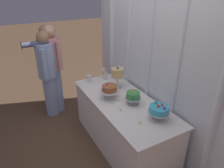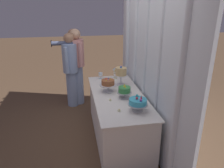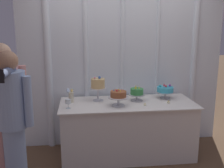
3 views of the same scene
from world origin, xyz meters
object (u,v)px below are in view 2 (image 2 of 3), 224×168
object	(u,v)px
cake_display_midleft	(108,83)
tealight_far_left	(110,100)
guest_man_pink_jacket	(77,64)
guest_man_dark_suit	(71,68)
cake_display_leftmost	(121,72)
wine_glass	(101,74)
cake_display_midright	(124,91)
cake_display_rightmost	(138,102)
tealight_near_left	(119,110)
flower_vase	(115,74)
guest_girl_blue_dress	(74,63)
cake_table	(118,116)

from	to	relation	value
cake_display_midleft	tealight_far_left	distance (m)	0.38
guest_man_pink_jacket	cake_display_midleft	bearing A→B (deg)	19.28
tealight_far_left	guest_man_pink_jacket	distance (m)	1.72
cake_display_midleft	guest_man_dark_suit	world-z (taller)	guest_man_dark_suit
cake_display_leftmost	wine_glass	distance (m)	0.53
cake_display_midright	cake_display_rightmost	xyz separation A→B (m)	(0.44, 0.08, 0.01)
tealight_near_left	guest_man_dark_suit	world-z (taller)	guest_man_dark_suit
flower_vase	wine_glass	bearing A→B (deg)	-94.95
flower_vase	guest_girl_blue_dress	distance (m)	1.07
cake_table	guest_man_dark_suit	distance (m)	1.61
cake_display_leftmost	cake_display_rightmost	xyz separation A→B (m)	(0.98, 0.01, -0.11)
guest_man_pink_jacket	guest_man_dark_suit	xyz separation A→B (m)	(0.10, -0.13, -0.04)
flower_vase	cake_display_midright	bearing A→B (deg)	-2.62
cake_display_midleft	guest_man_pink_jacket	xyz separation A→B (m)	(-1.31, -0.46, -0.01)
cake_display_rightmost	guest_girl_blue_dress	bearing A→B (deg)	-159.44
wine_glass	tealight_near_left	world-z (taller)	wine_glass
flower_vase	guest_man_dark_suit	world-z (taller)	guest_man_dark_suit
tealight_near_left	cake_display_rightmost	bearing A→B (deg)	83.59
cake_display_leftmost	flower_vase	distance (m)	0.41
flower_vase	cake_display_rightmost	bearing A→B (deg)	1.56
cake_display_midright	guest_man_dark_suit	size ratio (longest dim) A/B	0.14
wine_glass	cake_display_rightmost	bearing A→B (deg)	12.94
cake_table	cake_display_leftmost	xyz separation A→B (m)	(-0.40, 0.14, 0.62)
guest_man_dark_suit	cake_display_midleft	bearing A→B (deg)	25.99
tealight_far_left	guest_man_dark_suit	distance (m)	1.67
flower_vase	tealight_far_left	world-z (taller)	flower_vase
cake_display_midleft	cake_display_rightmost	xyz separation A→B (m)	(0.73, 0.28, -0.02)
guest_man_pink_jacket	tealight_near_left	bearing A→B (deg)	13.67
cake_display_midleft	cake_display_midright	bearing A→B (deg)	34.77
cake_display_midright	flower_vase	world-z (taller)	cake_display_midright
cake_display_midleft	guest_man_pink_jacket	size ratio (longest dim) A/B	0.17
wine_glass	tealight_far_left	distance (m)	1.01
cake_display_leftmost	tealight_far_left	bearing A→B (deg)	-26.11
tealight_near_left	guest_man_dark_suit	distance (m)	2.01
flower_vase	cake_display_midleft	bearing A→B (deg)	-21.25
cake_table	cake_display_rightmost	size ratio (longest dim) A/B	6.94
cake_table	guest_man_pink_jacket	distance (m)	1.65
flower_vase	guest_girl_blue_dress	size ratio (longest dim) A/B	0.12
tealight_near_left	guest_girl_blue_dress	xyz separation A→B (m)	(-2.08, -0.54, 0.12)
cake_display_midleft	wine_glass	xyz separation A→B (m)	(-0.65, -0.04, -0.05)
wine_glass	cake_display_leftmost	bearing A→B (deg)	37.04
cake_display_midleft	tealight_far_left	xyz separation A→B (m)	(0.36, -0.03, -0.13)
cake_display_leftmost	cake_display_rightmost	bearing A→B (deg)	0.70
flower_vase	guest_man_pink_jacket	distance (m)	0.98
cake_table	wine_glass	world-z (taller)	wine_glass
cake_display_midleft	tealight_near_left	bearing A→B (deg)	2.53
cake_display_leftmost	cake_display_midleft	bearing A→B (deg)	-47.32
cake_display_rightmost	flower_vase	bearing A→B (deg)	-178.44
cake_display_midleft	guest_man_dark_suit	bearing A→B (deg)	-154.01
cake_table	flower_vase	bearing A→B (deg)	171.90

